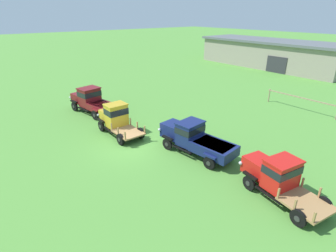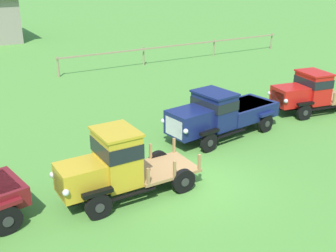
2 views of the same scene
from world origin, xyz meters
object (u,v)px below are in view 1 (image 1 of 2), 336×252
at_px(vintage_truck_second_in_line, 116,118).
at_px(vintage_truck_midrow_center, 194,138).
at_px(vintage_truck_far_side, 276,175).
at_px(farm_shed, 270,53).
at_px(vintage_truck_foreground_near, 91,100).

xyz_separation_m(vintage_truck_second_in_line, vintage_truck_midrow_center, (5.98, 2.45, -0.13)).
relative_size(vintage_truck_midrow_center, vintage_truck_far_side, 1.17).
distance_m(farm_shed, vintage_truck_second_in_line, 34.04).
bearing_deg(vintage_truck_second_in_line, farm_shed, 103.42).
bearing_deg(vintage_truck_midrow_center, vintage_truck_far_side, 2.64).
distance_m(farm_shed, vintage_truck_far_side, 36.13).
relative_size(farm_shed, vintage_truck_far_side, 4.99).
bearing_deg(farm_shed, vintage_truck_midrow_center, -65.63).
height_order(vintage_truck_foreground_near, vintage_truck_midrow_center, vintage_truck_foreground_near).
bearing_deg(vintage_truck_foreground_near, vintage_truck_second_in_line, -3.71).
distance_m(vintage_truck_second_in_line, vintage_truck_far_side, 11.93).
xyz_separation_m(vintage_truck_foreground_near, vintage_truck_far_side, (17.02, 2.36, -0.06)).
height_order(farm_shed, vintage_truck_midrow_center, farm_shed).
xyz_separation_m(vintage_truck_second_in_line, vintage_truck_far_side, (11.62, 2.71, -0.10)).
relative_size(farm_shed, vintage_truck_second_in_line, 5.16).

